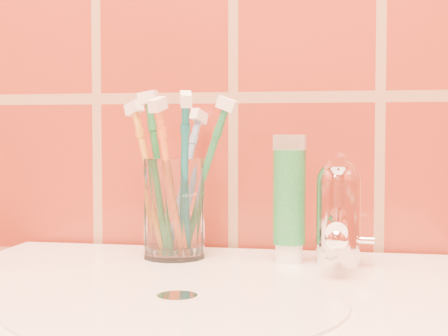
# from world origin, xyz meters

# --- Properties ---
(glass_tumbler) EXTENTS (0.08, 0.08, 0.12)m
(glass_tumbler) POSITION_xyz_m (-0.06, 1.11, 0.91)
(glass_tumbler) COLOR white
(glass_tumbler) RESTS_ON pedestal_sink
(toothpaste_tube) EXTENTS (0.04, 0.04, 0.15)m
(toothpaste_tube) POSITION_xyz_m (0.08, 1.11, 0.92)
(toothpaste_tube) COLOR white
(toothpaste_tube) RESTS_ON pedestal_sink
(faucet) EXTENTS (0.05, 0.11, 0.12)m
(faucet) POSITION_xyz_m (0.14, 1.09, 0.91)
(faucet) COLOR white
(faucet) RESTS_ON pedestal_sink
(toothbrush_0) EXTENTS (0.06, 0.06, 0.20)m
(toothbrush_0) POSITION_xyz_m (-0.07, 1.10, 0.95)
(toothbrush_0) COLOR #1D6E38
(toothbrush_0) RESTS_ON glass_tumbler
(toothbrush_1) EXTENTS (0.10, 0.15, 0.20)m
(toothbrush_1) POSITION_xyz_m (-0.05, 1.15, 0.94)
(toothbrush_1) COLOR #6A8FBC
(toothbrush_1) RESTS_ON glass_tumbler
(toothbrush_2) EXTENTS (0.07, 0.12, 0.20)m
(toothbrush_2) POSITION_xyz_m (-0.05, 1.09, 0.94)
(toothbrush_2) COLOR orange
(toothbrush_2) RESTS_ON glass_tumbler
(toothbrush_3) EXTENTS (0.12, 0.11, 0.20)m
(toothbrush_3) POSITION_xyz_m (-0.02, 1.11, 0.94)
(toothbrush_3) COLOR #1F7644
(toothbrush_3) RESTS_ON glass_tumbler
(toothbrush_4) EXTENTS (0.13, 0.12, 0.20)m
(toothbrush_4) POSITION_xyz_m (-0.09, 1.12, 0.94)
(toothbrush_4) COLOR orange
(toothbrush_4) RESTS_ON glass_tumbler
(toothbrush_5) EXTENTS (0.08, 0.15, 0.21)m
(toothbrush_5) POSITION_xyz_m (-0.04, 1.09, 0.94)
(toothbrush_5) COLOR #0D676D
(toothbrush_5) RESTS_ON glass_tumbler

